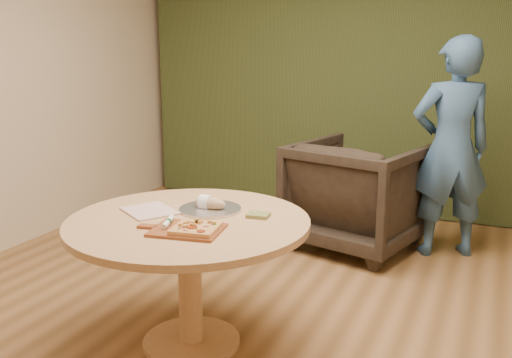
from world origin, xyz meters
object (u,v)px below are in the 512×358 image
object	(u,v)px
flatbread_pizza	(196,228)
serving_tray	(210,209)
pedestal_table	(189,243)
pizza_paddle	(185,230)
armchair	(358,189)
person_standing	(451,149)
bread_roll	(209,203)
cutlery_roll	(168,222)

from	to	relation	value
flatbread_pizza	serving_tray	world-z (taller)	flatbread_pizza
serving_tray	pedestal_table	bearing A→B (deg)	-99.82
flatbread_pizza	pizza_paddle	bearing A→B (deg)	176.75
armchair	person_standing	xyz separation A→B (m)	(0.70, 0.12, 0.38)
bread_roll	armchair	distance (m)	1.86
pizza_paddle	armchair	bearing A→B (deg)	70.91
cutlery_roll	bread_roll	distance (m)	0.37
person_standing	pedestal_table	bearing A→B (deg)	34.91
flatbread_pizza	armchair	distance (m)	2.20
pizza_paddle	bread_roll	world-z (taller)	bread_roll
bread_roll	flatbread_pizza	bearing A→B (deg)	-71.09
flatbread_pizza	person_standing	world-z (taller)	person_standing
pedestal_table	serving_tray	size ratio (longest dim) A/B	3.74
cutlery_roll	serving_tray	size ratio (longest dim) A/B	0.55
bread_roll	person_standing	size ratio (longest dim) A/B	0.11
pedestal_table	flatbread_pizza	bearing A→B (deg)	-50.55
cutlery_roll	bread_roll	bearing A→B (deg)	64.89
armchair	bread_roll	bearing A→B (deg)	90.68
pedestal_table	person_standing	xyz separation A→B (m)	(1.17, 2.09, 0.26)
pedestal_table	bread_roll	bearing A→B (deg)	82.75
serving_tray	bread_roll	bearing A→B (deg)	180.00
pedestal_table	person_standing	size ratio (longest dim) A/B	0.76
pizza_paddle	flatbread_pizza	size ratio (longest dim) A/B	1.85
pizza_paddle	cutlery_roll	bearing A→B (deg)	162.11
cutlery_roll	person_standing	size ratio (longest dim) A/B	0.11
flatbread_pizza	serving_tray	bearing A→B (deg)	107.71
flatbread_pizza	serving_tray	size ratio (longest dim) A/B	0.71
pedestal_table	flatbread_pizza	xyz separation A→B (m)	(0.16, -0.19, 0.17)
cutlery_roll	serving_tray	bearing A→B (deg)	63.52
serving_tray	armchair	size ratio (longest dim) A/B	0.36
bread_roll	armchair	world-z (taller)	armchair
pizza_paddle	serving_tray	bearing A→B (deg)	89.58
bread_roll	pizza_paddle	bearing A→B (deg)	-79.96
pedestal_table	flatbread_pizza	distance (m)	0.30
pedestal_table	person_standing	distance (m)	2.41
pedestal_table	serving_tray	bearing A→B (deg)	80.18
pizza_paddle	bread_roll	distance (m)	0.39
pedestal_table	pizza_paddle	bearing A→B (deg)	-63.70
flatbread_pizza	bread_roll	xyz separation A→B (m)	(-0.13, 0.38, 0.02)
armchair	pizza_paddle	bearing A→B (deg)	94.80
flatbread_pizza	person_standing	size ratio (longest dim) A/B	0.14
pizza_paddle	serving_tray	size ratio (longest dim) A/B	1.31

